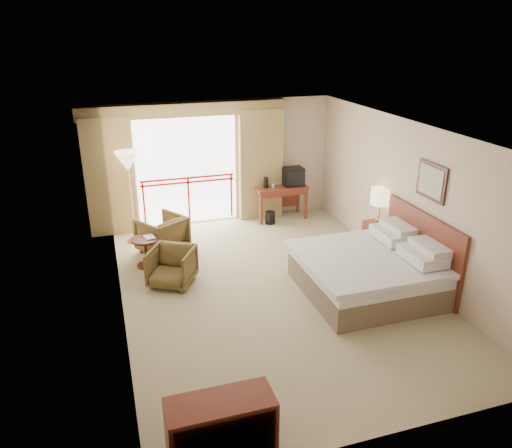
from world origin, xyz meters
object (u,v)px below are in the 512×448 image
object	(u,v)px
armchair_far	(163,252)
table_lamp	(381,197)
armchair_near	(173,284)
floor_lamp	(128,165)
nightstand	(378,238)
tv	(293,177)
bed	(370,271)
side_table	(146,247)
desk	(280,193)
wastebasket	(270,218)
dresser	(221,430)

from	to	relation	value
armchair_far	table_lamp	bearing A→B (deg)	129.65
armchair_near	floor_lamp	world-z (taller)	floor_lamp
nightstand	table_lamp	size ratio (longest dim) A/B	0.94
tv	bed	bearing A→B (deg)	-93.78
nightstand	side_table	size ratio (longest dim) A/B	1.13
side_table	desk	bearing A→B (deg)	27.22
nightstand	armchair_near	xyz separation A→B (m)	(-4.04, -0.06, -0.31)
wastebasket	nightstand	bearing A→B (deg)	-54.78
table_lamp	side_table	bearing A→B (deg)	170.61
table_lamp	armchair_near	distance (m)	4.21
bed	side_table	bearing A→B (deg)	148.90
armchair_far	side_table	bearing A→B (deg)	23.20
desk	wastebasket	world-z (taller)	desk
nightstand	bed	bearing A→B (deg)	-129.19
side_table	tv	bearing A→B (deg)	24.43
bed	armchair_near	world-z (taller)	bed
tv	floor_lamp	size ratio (longest dim) A/B	0.24
side_table	dresser	size ratio (longest dim) A/B	0.51
side_table	dresser	world-z (taller)	dresser
bed	wastebasket	world-z (taller)	bed
desk	side_table	bearing A→B (deg)	-156.78
floor_lamp	dresser	bearing A→B (deg)	-86.30
table_lamp	desk	size ratio (longest dim) A/B	0.56
desk	tv	bearing A→B (deg)	-15.03
nightstand	dresser	distance (m)	5.73
bed	wastebasket	bearing A→B (deg)	99.40
desk	bed	bearing A→B (deg)	-90.38
desk	armchair_far	bearing A→B (deg)	-162.79
nightstand	table_lamp	bearing A→B (deg)	86.10
bed	table_lamp	bearing A→B (deg)	55.71
table_lamp	floor_lamp	distance (m)	4.95
tv	wastebasket	bearing A→B (deg)	-160.70
bed	armchair_far	size ratio (longest dim) A/B	2.60
armchair_far	dresser	distance (m)	5.31
desk	armchair_near	xyz separation A→B (m)	(-2.88, -2.50, -0.60)
dresser	wastebasket	bearing A→B (deg)	64.03
table_lamp	tv	distance (m)	2.49
bed	armchair_far	xyz separation A→B (m)	(-3.09, 2.65, -0.38)
nightstand	desk	bearing A→B (deg)	111.69
tv	nightstand	bearing A→B (deg)	-72.78
table_lamp	dresser	size ratio (longest dim) A/B	0.61
bed	nightstand	xyz separation A→B (m)	(0.93, 1.31, -0.06)
bed	desk	size ratio (longest dim) A/B	1.79
armchair_far	armchair_near	distance (m)	1.39
side_table	dresser	bearing A→B (deg)	-86.75
desk	dresser	distance (m)	7.06
nightstand	armchair_far	world-z (taller)	nightstand
tv	dresser	xyz separation A→B (m)	(-3.26, -6.35, -0.61)
tv	side_table	world-z (taller)	tv
bed	tv	xyz separation A→B (m)	(0.06, 3.70, 0.60)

